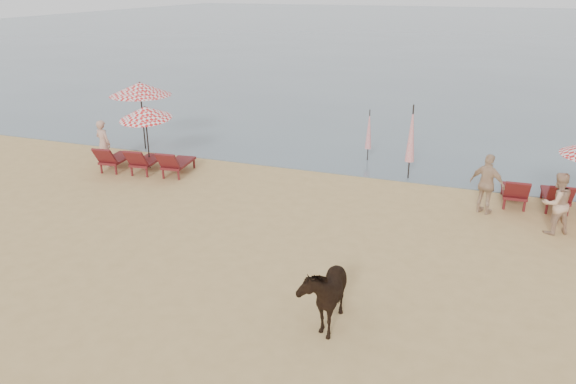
% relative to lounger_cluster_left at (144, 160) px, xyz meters
% --- Properties ---
extents(ground, '(120.00, 120.00, 0.00)m').
position_rel_lounger_cluster_left_xyz_m(ground, '(6.45, -7.78, -0.47)').
color(ground, tan).
rests_on(ground, ground).
extents(sea, '(160.00, 140.00, 0.06)m').
position_rel_lounger_cluster_left_xyz_m(sea, '(6.45, 72.22, -0.47)').
color(sea, '#51606B').
rests_on(sea, ground).
extents(lounger_cluster_left, '(3.27, 2.14, 0.68)m').
position_rel_lounger_cluster_left_xyz_m(lounger_cluster_left, '(0.00, 0.00, 0.00)').
color(lounger_cluster_left, '#5D1618').
rests_on(lounger_cluster_left, ground).
extents(lounger_cluster_right, '(3.12, 1.94, 0.67)m').
position_rel_lounger_cluster_left_xyz_m(lounger_cluster_right, '(13.43, 1.31, -0.01)').
color(lounger_cluster_right, '#5D1618').
rests_on(lounger_cluster_right, ground).
extents(umbrella_open_left_a, '(2.39, 2.39, 2.72)m').
position_rel_lounger_cluster_left_xyz_m(umbrella_open_left_a, '(-1.70, 2.55, 1.98)').
color(umbrella_open_left_a, black).
rests_on(umbrella_open_left_a, ground).
extents(umbrella_open_left_b, '(1.85, 1.89, 2.36)m').
position_rel_lounger_cluster_left_xyz_m(umbrella_open_left_b, '(-0.16, 0.53, 1.57)').
color(umbrella_open_left_b, black).
rests_on(umbrella_open_left_b, ground).
extents(umbrella_closed_left, '(0.24, 0.24, 1.97)m').
position_rel_lounger_cluster_left_xyz_m(umbrella_closed_left, '(7.10, 4.16, 0.74)').
color(umbrella_closed_left, black).
rests_on(umbrella_closed_left, ground).
extents(umbrella_closed_right, '(0.32, 0.32, 2.59)m').
position_rel_lounger_cluster_left_xyz_m(umbrella_closed_right, '(8.87, 2.61, 1.12)').
color(umbrella_closed_right, black).
rests_on(umbrella_closed_right, ground).
extents(cow, '(0.91, 1.74, 1.42)m').
position_rel_lounger_cluster_left_xyz_m(cow, '(8.67, -6.72, 0.24)').
color(cow, black).
rests_on(cow, ground).
extents(beachgoer_left, '(0.70, 0.54, 1.73)m').
position_rel_lounger_cluster_left_xyz_m(beachgoer_left, '(-1.81, 0.15, 0.39)').
color(beachgoer_left, tan).
rests_on(beachgoer_left, ground).
extents(beachgoer_right_a, '(1.04, 0.97, 1.72)m').
position_rel_lounger_cluster_left_xyz_m(beachgoer_right_a, '(13.24, -0.49, 0.39)').
color(beachgoer_right_a, tan).
rests_on(beachgoer_right_a, ground).
extents(beachgoer_right_b, '(1.14, 0.83, 1.79)m').
position_rel_lounger_cluster_left_xyz_m(beachgoer_right_b, '(11.45, 0.32, 0.43)').
color(beachgoer_right_b, tan).
rests_on(beachgoer_right_b, ground).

